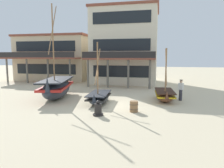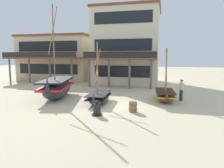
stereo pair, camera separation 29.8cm
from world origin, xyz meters
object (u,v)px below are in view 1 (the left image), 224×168
at_px(harbor_building_main, 125,46).
at_px(harbor_building_annex, 56,58).
at_px(capstan_winch, 98,110).
at_px(fishing_boat_centre_large, 57,88).
at_px(fisherman_by_hull, 181,90).
at_px(fishing_boat_near_left, 165,95).
at_px(fishing_boat_far_right, 99,97).
at_px(wooden_barrel, 134,107).

xyz_separation_m(harbor_building_main, harbor_building_annex, (-11.24, 1.90, -1.53)).
bearing_deg(capstan_winch, harbor_building_main, 93.47).
xyz_separation_m(capstan_winch, harbor_building_annex, (-12.23, 18.27, 3.00)).
bearing_deg(harbor_building_main, fishing_boat_centre_large, -108.31).
bearing_deg(fishing_boat_centre_large, fisherman_by_hull, 6.73).
xyz_separation_m(fishing_boat_near_left, fishing_boat_far_right, (-4.89, -1.97, -0.02)).
distance_m(fishing_boat_near_left, fisherman_by_hull, 1.35).
xyz_separation_m(wooden_barrel, harbor_building_annex, (-14.23, 17.00, 3.01)).
distance_m(fishing_boat_centre_large, harbor_building_main, 13.24).
height_order(capstan_winch, harbor_building_annex, harbor_building_annex).
distance_m(fisherman_by_hull, capstan_winch, 7.68).
height_order(fishing_boat_near_left, harbor_building_annex, harbor_building_annex).
xyz_separation_m(fishing_boat_near_left, harbor_building_annex, (-16.22, 13.03, 2.89)).
bearing_deg(capstan_winch, fisherman_by_hull, 46.75).
relative_size(fishing_boat_centre_large, fisherman_by_hull, 4.61).
bearing_deg(fishing_boat_near_left, capstan_winch, -127.30).
distance_m(fishing_boat_far_right, wooden_barrel, 3.52).
relative_size(fisherman_by_hull, capstan_winch, 1.83).
distance_m(fisherman_by_hull, wooden_barrel, 5.42).
bearing_deg(capstan_winch, fishing_boat_far_right, 105.31).
bearing_deg(wooden_barrel, harbor_building_annex, 129.94).
height_order(wooden_barrel, harbor_building_main, harbor_building_main).
height_order(wooden_barrel, harbor_building_annex, harbor_building_annex).
relative_size(fishing_boat_centre_large, harbor_building_main, 0.79).
bearing_deg(fisherman_by_hull, capstan_winch, -133.25).
xyz_separation_m(fishing_boat_far_right, fisherman_by_hull, (6.15, 2.32, 0.38)).
distance_m(fishing_boat_near_left, harbor_building_main, 12.96).
height_order(fisherman_by_hull, capstan_winch, fisherman_by_hull).
relative_size(fishing_boat_near_left, harbor_building_annex, 0.37).
bearing_deg(fishing_boat_centre_large, capstan_winch, -41.45).
distance_m(fishing_boat_centre_large, wooden_barrel, 7.64).
bearing_deg(fishing_boat_centre_large, harbor_building_annex, 117.63).
distance_m(fishing_boat_near_left, capstan_winch, 6.59).
bearing_deg(harbor_building_annex, harbor_building_main, -9.62).
bearing_deg(fisherman_by_hull, fishing_boat_far_right, -159.34).
bearing_deg(harbor_building_main, harbor_building_annex, 170.38).
xyz_separation_m(capstan_winch, wooden_barrel, (2.00, 1.27, -0.01)).
height_order(fishing_boat_near_left, fishing_boat_far_right, fishing_boat_far_right).
height_order(fishing_boat_near_left, harbor_building_main, harbor_building_main).
bearing_deg(fisherman_by_hull, fishing_boat_near_left, -164.77).
distance_m(fishing_boat_centre_large, fishing_boat_far_right, 4.24).
relative_size(wooden_barrel, harbor_building_main, 0.07).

